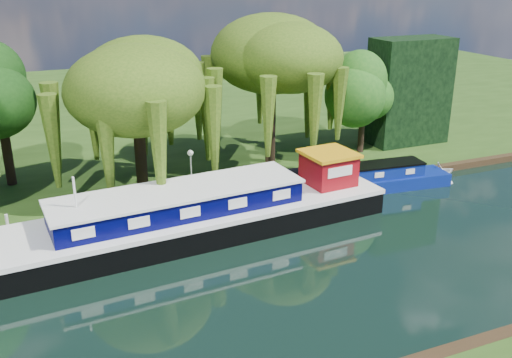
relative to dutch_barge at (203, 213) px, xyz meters
name	(u,v)px	position (x,y,z in m)	size (l,w,h in m)	color
ground	(249,278)	(0.41, -5.38, -1.09)	(120.00, 120.00, 0.00)	black
far_bank	(116,111)	(0.41, 28.62, -0.86)	(120.00, 52.00, 0.45)	#203C10
dutch_barge	(203,213)	(0.00, 0.00, 0.00)	(21.09, 6.15, 4.39)	black
narrowboat	(357,181)	(10.78, 1.92, -0.44)	(12.62, 3.31, 1.82)	navy
red_dinghy	(96,249)	(-5.65, 0.19, -1.09)	(1.98, 2.77, 0.57)	maroon
white_cruiser	(439,179)	(17.03, 1.61, -1.09)	(2.14, 2.48, 1.31)	silver
willow_left	(136,88)	(-1.85, 6.34, 5.66)	(7.24, 7.24, 8.68)	black
willow_right	(271,66)	(7.64, 8.29, 6.03)	(7.50, 7.50, 9.14)	black
tree_far_right	(364,93)	(14.73, 7.71, 3.79)	(3.92, 3.92, 6.41)	black
conifer_hedge	(409,91)	(19.41, 8.62, 3.36)	(6.00, 3.00, 8.00)	black
lamppost	(191,159)	(0.91, 5.12, 1.33)	(0.36, 0.36, 2.56)	silver
mooring_posts	(185,196)	(-0.09, 3.02, -0.14)	(19.16, 0.16, 1.00)	silver
reeds_near	(489,322)	(7.28, -12.95, -0.54)	(33.70, 1.50, 1.10)	#1E5316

